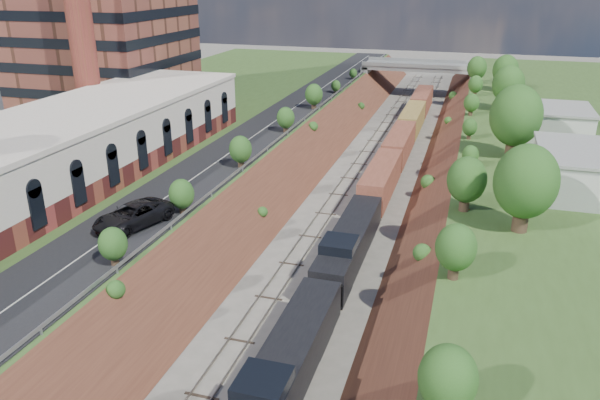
# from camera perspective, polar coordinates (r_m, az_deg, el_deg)

# --- Properties ---
(platform_left) EXTENTS (44.00, 180.00, 5.00)m
(platform_left) POSITION_cam_1_polar(r_m,az_deg,el_deg) (85.44, -16.01, 4.91)
(platform_left) COLOR #385523
(platform_left) RESTS_ON ground
(embankment_left) EXTENTS (10.00, 180.00, 10.00)m
(embankment_left) POSITION_cam_1_polar(r_m,az_deg,el_deg) (76.90, -1.80, 1.98)
(embankment_left) COLOR brown
(embankment_left) RESTS_ON ground
(embankment_right) EXTENTS (10.00, 180.00, 10.00)m
(embankment_right) POSITION_cam_1_polar(r_m,az_deg,el_deg) (73.31, 14.73, 0.27)
(embankment_right) COLOR brown
(embankment_right) RESTS_ON ground
(rail_left_track) EXTENTS (1.58, 180.00, 0.18)m
(rail_left_track) POSITION_cam_1_polar(r_m,az_deg,el_deg) (74.76, 4.32, 1.43)
(rail_left_track) COLOR gray
(rail_left_track) RESTS_ON ground
(rail_right_track) EXTENTS (1.58, 180.00, 0.18)m
(rail_right_track) POSITION_cam_1_polar(r_m,az_deg,el_deg) (73.90, 8.25, 1.02)
(rail_right_track) COLOR gray
(rail_right_track) RESTS_ON ground
(road) EXTENTS (8.00, 180.00, 0.10)m
(road) POSITION_cam_1_polar(r_m,az_deg,el_deg) (76.89, -5.04, 5.85)
(road) COLOR black
(road) RESTS_ON platform_left
(guardrail) EXTENTS (0.10, 171.00, 0.70)m
(guardrail) POSITION_cam_1_polar(r_m,az_deg,el_deg) (75.19, -2.19, 5.96)
(guardrail) COLOR #99999E
(guardrail) RESTS_ON platform_left
(commercial_building) EXTENTS (14.30, 62.30, 7.00)m
(commercial_building) POSITION_cam_1_polar(r_m,az_deg,el_deg) (63.98, -23.12, 4.21)
(commercial_building) COLOR maroon
(commercial_building) RESTS_ON platform_left
(overpass) EXTENTS (24.50, 8.30, 7.40)m
(overpass) POSITION_cam_1_polar(r_m,az_deg,el_deg) (132.89, 11.56, 12.05)
(overpass) COLOR gray
(overpass) RESTS_ON ground
(white_building_near) EXTENTS (9.00, 12.00, 4.00)m
(white_building_near) POSITION_cam_1_polar(r_m,az_deg,el_deg) (64.46, 26.07, 2.44)
(white_building_near) COLOR silver
(white_building_near) RESTS_ON platform_right
(white_building_far) EXTENTS (8.00, 10.00, 3.60)m
(white_building_far) POSITION_cam_1_polar(r_m,az_deg,el_deg) (85.48, 23.75, 6.92)
(white_building_far) COLOR silver
(white_building_far) RESTS_ON platform_right
(tree_right_large) EXTENTS (5.25, 5.25, 7.61)m
(tree_right_large) POSITION_cam_1_polar(r_m,az_deg,el_deg) (51.53, 21.18, 1.63)
(tree_right_large) COLOR #473323
(tree_right_large) RESTS_ON platform_right
(tree_left_crest) EXTENTS (2.45, 2.45, 3.55)m
(tree_left_crest) POSITION_cam_1_polar(r_m,az_deg,el_deg) (41.78, -20.80, -6.41)
(tree_left_crest) COLOR #473323
(tree_left_crest) RESTS_ON platform_left
(freight_train) EXTENTS (2.94, 118.63, 4.55)m
(freight_train) POSITION_cam_1_polar(r_m,az_deg,el_deg) (67.91, 7.62, 1.37)
(freight_train) COLOR black
(freight_train) RESTS_ON ground
(suv) EXTENTS (5.39, 7.85, 1.99)m
(suv) POSITION_cam_1_polar(r_m,az_deg,el_deg) (51.99, -15.97, -1.44)
(suv) COLOR black
(suv) RESTS_ON road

